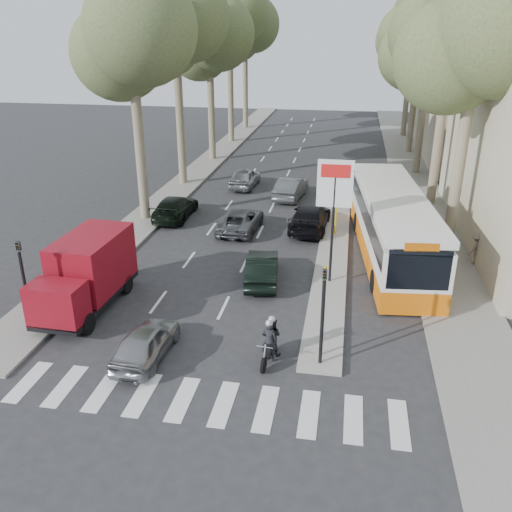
{
  "coord_description": "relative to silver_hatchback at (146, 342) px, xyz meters",
  "views": [
    {
      "loc": [
        3.78,
        -17.05,
        10.59
      ],
      "look_at": [
        0.12,
        3.84,
        1.6
      ],
      "focal_mm": 38.0,
      "sensor_mm": 36.0,
      "label": 1
    }
  ],
  "objects": [
    {
      "name": "silver_hatchback",
      "position": [
        0.0,
        0.0,
        0.0
      ],
      "size": [
        1.62,
        3.65,
        1.22
      ],
      "primitive_type": "imported",
      "rotation": [
        0.0,
        0.0,
        3.09
      ],
      "color": "gray",
      "rests_on": "ground"
    },
    {
      "name": "queue_car_a",
      "position": [
        0.69,
        13.03,
        -0.0
      ],
      "size": [
        2.18,
        4.44,
        1.21
      ],
      "primitive_type": "imported",
      "rotation": [
        0.0,
        0.0,
        3.1
      ],
      "color": "#54565C",
      "rests_on": "ground"
    },
    {
      "name": "tree_r_e",
      "position": [
        11.93,
        44.11,
        9.77
      ],
      "size": [
        7.4,
        7.2,
        14.1
      ],
      "color": "#6B604C",
      "rests_on": "ground"
    },
    {
      "name": "ground",
      "position": [
        2.7,
        2.0,
        -0.61
      ],
      "size": [
        120.0,
        120.0,
        0.0
      ],
      "primitive_type": "plane",
      "color": "#28282B",
      "rests_on": "ground"
    },
    {
      "name": "traffic_light_left",
      "position": [
        -4.9,
        1.0,
        1.88
      ],
      "size": [
        0.16,
        0.41,
        3.6
      ],
      "color": "black",
      "rests_on": "ground"
    },
    {
      "name": "pedestrian_near",
      "position": [
        11.11,
        9.41,
        0.36
      ],
      "size": [
        0.85,
        1.11,
        1.71
      ],
      "primitive_type": "imported",
      "rotation": [
        0.0,
        0.0,
        1.99
      ],
      "color": "#382D44",
      "rests_on": "sidewalk_right"
    },
    {
      "name": "billboard",
      "position": [
        5.95,
        7.0,
        3.09
      ],
      "size": [
        1.5,
        12.1,
        5.6
      ],
      "color": "yellow",
      "rests_on": "ground"
    },
    {
      "name": "tree_r_d",
      "position": [
        11.83,
        36.11,
        10.46
      ],
      "size": [
        7.4,
        7.2,
        14.88
      ],
      "color": "#6B604C",
      "rests_on": "ground"
    },
    {
      "name": "tree_r_a",
      "position": [
        11.83,
        12.11,
        9.77
      ],
      "size": [
        7.4,
        7.2,
        14.1
      ],
      "color": "#6B604C",
      "rests_on": "ground"
    },
    {
      "name": "traffic_island",
      "position": [
        5.95,
        13.0,
        -0.53
      ],
      "size": [
        1.5,
        26.0,
        0.16
      ],
      "primitive_type": "cube",
      "color": "gray",
      "rests_on": "ground"
    },
    {
      "name": "motorcycle",
      "position": [
        4.22,
        0.7,
        0.13
      ],
      "size": [
        0.74,
        1.9,
        1.62
      ],
      "rotation": [
        0.0,
        0.0,
        -0.11
      ],
      "color": "black",
      "rests_on": "ground"
    },
    {
      "name": "tree_r_c",
      "position": [
        11.73,
        28.11,
        9.08
      ],
      "size": [
        7.4,
        7.2,
        13.32
      ],
      "color": "#6B604C",
      "rests_on": "ground"
    },
    {
      "name": "traffic_light_island",
      "position": [
        5.95,
        0.5,
        1.88
      ],
      "size": [
        0.16,
        0.41,
        3.6
      ],
      "color": "black",
      "rests_on": "ground"
    },
    {
      "name": "tree_r_b",
      "position": [
        11.93,
        20.11,
        10.81
      ],
      "size": [
        7.4,
        7.2,
        15.27
      ],
      "color": "#6B604C",
      "rests_on": "ground"
    },
    {
      "name": "tree_l_d",
      "position": [
        -5.17,
        38.11,
        11.15
      ],
      "size": [
        7.4,
        7.2,
        15.66
      ],
      "color": "#6B604C",
      "rests_on": "ground"
    },
    {
      "name": "sidewalk_right",
      "position": [
        11.3,
        27.0,
        -0.55
      ],
      "size": [
        3.2,
        70.0,
        0.12
      ],
      "primitive_type": "cube",
      "color": "gray",
      "rests_on": "ground"
    },
    {
      "name": "median_left",
      "position": [
        -5.3,
        30.0,
        -0.55
      ],
      "size": [
        2.4,
        64.0,
        0.12
      ],
      "primitive_type": "cube",
      "color": "gray",
      "rests_on": "ground"
    },
    {
      "name": "queue_car_c",
      "position": [
        -0.8,
        21.91,
        0.08
      ],
      "size": [
        1.85,
        4.15,
        1.39
      ],
      "primitive_type": "imported",
      "rotation": [
        0.0,
        0.0,
        3.09
      ],
      "color": "#9E9FA6",
      "rests_on": "ground"
    },
    {
      "name": "tree_l_b",
      "position": [
        -5.27,
        22.11,
        10.46
      ],
      "size": [
        7.4,
        7.2,
        14.88
      ],
      "color": "#6B604C",
      "rests_on": "ground"
    },
    {
      "name": "queue_car_d",
      "position": [
        2.76,
        19.77,
        0.09
      ],
      "size": [
        2.03,
        4.41,
        1.4
      ],
      "primitive_type": "imported",
      "rotation": [
        0.0,
        0.0,
        3.01
      ],
      "color": "#515459",
      "rests_on": "ground"
    },
    {
      "name": "city_bus",
      "position": [
        8.74,
        10.62,
        1.12
      ],
      "size": [
        3.94,
        12.66,
        3.28
      ],
      "rotation": [
        0.0,
        0.0,
        0.1
      ],
      "color": "orange",
      "rests_on": "ground"
    },
    {
      "name": "tree_l_c",
      "position": [
        -5.07,
        30.11,
        9.43
      ],
      "size": [
        7.4,
        7.2,
        13.71
      ],
      "color": "#6B604C",
      "rests_on": "ground"
    },
    {
      "name": "dark_hatchback",
      "position": [
        2.94,
        6.73,
        0.04
      ],
      "size": [
        1.85,
        4.09,
        1.3
      ],
      "primitive_type": "imported",
      "rotation": [
        0.0,
        0.0,
        3.26
      ],
      "color": "black",
      "rests_on": "ground"
    },
    {
      "name": "queue_car_e",
      "position": [
        -3.6,
        14.5,
        0.06
      ],
      "size": [
        1.87,
        4.58,
        1.33
      ],
      "primitive_type": "imported",
      "rotation": [
        0.0,
        0.0,
        3.14
      ],
      "color": "black",
      "rests_on": "ground"
    },
    {
      "name": "pedestrian_far",
      "position": [
        12.7,
        10.19,
        0.28
      ],
      "size": [
        1.04,
        0.99,
        1.54
      ],
      "primitive_type": "imported",
      "rotation": [
        0.0,
        0.0,
        3.85
      ],
      "color": "#6E5D53",
      "rests_on": "sidewalk_right"
    },
    {
      "name": "building_far",
      "position": [
        18.2,
        36.0,
        7.39
      ],
      "size": [
        11.0,
        20.0,
        16.0
      ],
      "primitive_type": "cube",
      "color": "#B7A88E",
      "rests_on": "ground"
    },
    {
      "name": "red_truck",
      "position": [
        -3.58,
        3.18,
        0.92
      ],
      "size": [
        2.25,
        5.5,
        2.9
      ],
      "rotation": [
        0.0,
        0.0,
        -0.04
      ],
      "color": "black",
      "rests_on": "ground"
    },
    {
      "name": "tree_l_e",
      "position": [
        -5.27,
        46.11,
        10.12
      ],
      "size": [
        7.4,
        7.2,
        14.49
      ],
      "color": "#6B604C",
      "rests_on": "ground"
    },
    {
      "name": "tree_l_a",
      "position": [
        -5.17,
        14.11,
        9.77
      ],
      "size": [
        7.4,
        7.2,
        14.1
      ],
      "color": "#6B604C",
      "rests_on": "ground"
    },
    {
      "name": "queue_car_b",
      "position": [
        4.5,
        13.87,
        0.1
      ],
      "size": [
        2.25,
        5.0,
        1.42
      ],
      "primitive_type": "imported",
      "rotation": [
        0.0,
        0.0,
        3.09
      ],
      "color": "black",
      "rests_on": "ground"
    }
  ]
}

